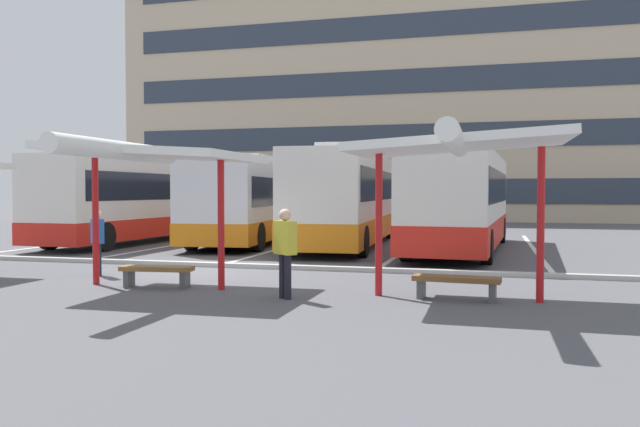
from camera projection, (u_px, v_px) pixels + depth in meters
ground_plane at (194, 273)px, 15.98m from camera, size 160.00×160.00×0.00m
terminal_building at (396, 98)px, 49.88m from camera, size 39.89×13.02×21.59m
coach_bus_0 at (146, 200)px, 26.16m from camera, size 2.69×12.26×3.66m
coach_bus_1 at (257, 203)px, 25.92m from camera, size 3.73×12.00×3.46m
coach_bus_2 at (349, 200)px, 23.93m from camera, size 3.10×11.79×3.73m
coach_bus_3 at (461, 202)px, 21.81m from camera, size 3.28×11.23×3.64m
lane_stripe_0 at (101, 239)px, 26.93m from camera, size 0.16×14.00×0.01m
lane_stripe_1 at (195, 242)px, 25.80m from camera, size 0.16×14.00×0.01m
lane_stripe_2 at (298, 244)px, 24.67m from camera, size 0.16×14.00×0.01m
lane_stripe_3 at (410, 246)px, 23.54m from camera, size 0.16×14.00×0.01m
lane_stripe_4 at (534, 249)px, 22.41m from camera, size 0.16×14.00×0.01m
waiting_shelter_1 at (149, 155)px, 13.20m from camera, size 3.99×4.99×3.06m
bench_2 at (157, 272)px, 13.55m from camera, size 1.60×0.58×0.45m
waiting_shelter_2 at (457, 147)px, 11.71m from camera, size 4.01×4.63×3.15m
bench_3 at (456, 282)px, 11.94m from camera, size 1.66×0.56×0.45m
platform_kerb at (214, 265)px, 17.16m from camera, size 44.00×0.24×0.12m
waiting_passenger_0 at (97, 238)px, 15.39m from camera, size 0.49×0.47×1.59m
waiting_passenger_1 at (285, 246)px, 12.05m from camera, size 0.53×0.48×1.72m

